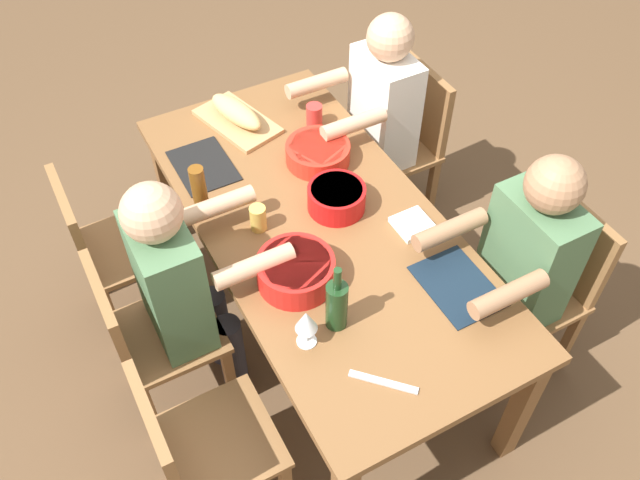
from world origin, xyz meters
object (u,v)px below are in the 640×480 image
object	(u,v)px
chair_far_right	(107,246)
beer_bottle	(199,190)
chair_far_center	(146,335)
diner_near_left	(519,264)
wine_bottle	(337,304)
chair_far_left	(195,448)
chair_near_left	(542,281)
serving_bowl_greens	(337,197)
cutting_board	(237,121)
cup_near_right	(314,115)
bread_loaf	(236,112)
serving_bowl_salad	(318,152)
wine_glass	(306,322)
diner_near_right	(376,115)
dining_table	(320,235)
chair_near_right	(404,138)
napkin_stack	(413,224)
serving_bowl_fruit	(296,270)
cup_far_center	(258,218)
diner_far_center	(182,283)

from	to	relation	value
chair_far_right	beer_bottle	xyz separation A→B (m)	(-0.24, -0.38, 0.37)
chair_far_center	diner_near_left	size ratio (longest dim) A/B	0.71
wine_bottle	chair_far_left	bearing A→B (deg)	96.72
chair_near_left	serving_bowl_greens	xyz separation A→B (m)	(0.56, 0.67, 0.32)
chair_near_left	cutting_board	bearing A→B (deg)	32.95
chair_far_center	cup_near_right	world-z (taller)	chair_far_center
chair_near_left	bread_loaf	xyz separation A→B (m)	(1.25, 0.81, 0.32)
serving_bowl_salad	serving_bowl_greens	world-z (taller)	serving_bowl_greens
chair_far_center	wine_glass	size ratio (longest dim) A/B	5.12
cup_near_right	diner_near_right	bearing A→B (deg)	-94.46
diner_near_left	dining_table	bearing A→B (deg)	48.17
chair_near_right	wine_glass	distance (m)	1.51
chair_near_right	beer_bottle	distance (m)	1.23
chair_near_right	diner_near_left	world-z (taller)	diner_near_left
chair_far_center	napkin_stack	bearing A→B (deg)	-100.39
serving_bowl_salad	chair_far_left	bearing A→B (deg)	132.24
serving_bowl_salad	beer_bottle	size ratio (longest dim) A/B	1.26
chair_near_left	serving_bowl_fruit	distance (m)	1.08
chair_near_right	wine_glass	size ratio (longest dim) A/B	5.12
napkin_stack	serving_bowl_greens	bearing A→B (deg)	41.94
napkin_stack	chair_near_left	bearing A→B (deg)	-125.24
napkin_stack	cup_far_center	bearing A→B (deg)	62.33
diner_far_center	bread_loaf	world-z (taller)	diner_far_center
chair_far_center	diner_near_left	distance (m)	1.46
dining_table	cup_far_center	world-z (taller)	cup_far_center
chair_near_right	cup_far_center	xyz separation A→B (m)	(-0.44, 0.99, 0.31)
dining_table	wine_glass	xyz separation A→B (m)	(-0.47, 0.31, 0.20)
diner_near_right	chair_far_center	bearing A→B (deg)	111.14
diner_near_left	serving_bowl_salad	distance (m)	0.95
chair_near_left	beer_bottle	bearing A→B (deg)	55.16
diner_near_right	cup_near_right	distance (m)	0.33
cup_far_center	cup_near_right	world-z (taller)	cup_far_center
beer_bottle	bread_loaf	bearing A→B (deg)	-37.88
diner_far_center	wine_glass	xyz separation A→B (m)	(-0.47, -0.28, 0.16)
chair_near_left	serving_bowl_fruit	xyz separation A→B (m)	(0.30, 0.99, 0.32)
serving_bowl_fruit	bread_loaf	size ratio (longest dim) A/B	0.89
chair_far_right	bread_loaf	bearing A→B (deg)	-74.64
diner_far_center	beer_bottle	distance (m)	0.38
serving_bowl_fruit	cutting_board	size ratio (longest dim) A/B	0.71
chair_far_right	wine_glass	xyz separation A→B (m)	(-1.00, -0.46, 0.37)
serving_bowl_greens	cutting_board	world-z (taller)	serving_bowl_greens
chair_far_left	cup_far_center	bearing A→B (deg)	-41.76
chair_near_left	cutting_board	distance (m)	1.51
diner_near_left	serving_bowl_fruit	world-z (taller)	diner_near_left
chair_far_left	serving_bowl_salad	size ratio (longest dim) A/B	3.07
napkin_stack	chair_far_center	bearing A→B (deg)	79.61
dining_table	cup_near_right	world-z (taller)	cup_near_right
chair_far_center	bread_loaf	size ratio (longest dim) A/B	2.66
cup_near_right	napkin_stack	distance (m)	0.75
chair_near_right	serving_bowl_greens	bearing A→B (deg)	125.76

